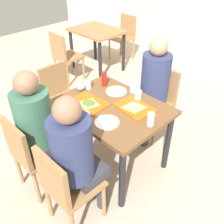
{
  "coord_description": "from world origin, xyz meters",
  "views": [
    {
      "loc": [
        1.43,
        -1.43,
        2.11
      ],
      "look_at": [
        0.0,
        0.0,
        0.68
      ],
      "focal_mm": 40.34,
      "sensor_mm": 36.0,
      "label": 1
    }
  ],
  "objects": [
    {
      "name": "chair_far_side",
      "position": [
        0.0,
        0.79,
        0.5
      ],
      "size": [
        0.4,
        0.4,
        0.85
      ],
      "color": "#9E7247",
      "rests_on": "ground_plane"
    },
    {
      "name": "person_far_side",
      "position": [
        -0.0,
        0.65,
        0.75
      ],
      "size": [
        0.32,
        0.42,
        1.26
      ],
      "color": "#383842",
      "rests_on": "ground_plane"
    },
    {
      "name": "main_table",
      "position": [
        0.0,
        0.0,
        0.64
      ],
      "size": [
        1.06,
        0.81,
        0.75
      ],
      "color": "brown",
      "rests_on": "ground_plane"
    },
    {
      "name": "tray_red_far",
      "position": [
        0.19,
        0.12,
        0.76
      ],
      "size": [
        0.39,
        0.3,
        0.02
      ],
      "primitive_type": "cube",
      "rotation": [
        0.0,
        0.0,
        -0.13
      ],
      "color": "#D85914",
      "rests_on": "main_table"
    },
    {
      "name": "foil_bundle",
      "position": [
        -0.45,
        -0.02,
        0.8
      ],
      "size": [
        0.1,
        0.1,
        0.1
      ],
      "primitive_type": "sphere",
      "color": "silver",
      "rests_on": "main_table"
    },
    {
      "name": "person_in_brown_jacket",
      "position": [
        0.26,
        -0.65,
        0.75
      ],
      "size": [
        0.32,
        0.42,
        1.26
      ],
      "color": "#383842",
      "rests_on": "ground_plane"
    },
    {
      "name": "plastic_cup_a",
      "position": [
        -0.03,
        0.34,
        0.8
      ],
      "size": [
        0.07,
        0.07,
        0.1
      ],
      "primitive_type": "cylinder",
      "color": "white",
      "rests_on": "main_table"
    },
    {
      "name": "paper_plate_near_edge",
      "position": [
        0.16,
        -0.22,
        0.75
      ],
      "size": [
        0.22,
        0.22,
        0.01
      ],
      "primitive_type": "cylinder",
      "color": "white",
      "rests_on": "main_table"
    },
    {
      "name": "background_table",
      "position": [
        -1.89,
        1.51,
        0.62
      ],
      "size": [
        0.9,
        0.7,
        0.75
      ],
      "color": "#9E7247",
      "rests_on": "ground_plane"
    },
    {
      "name": "chair_near_left",
      "position": [
        -0.26,
        -0.79,
        0.5
      ],
      "size": [
        0.4,
        0.4,
        0.85
      ],
      "color": "#9E7247",
      "rests_on": "ground_plane"
    },
    {
      "name": "background_chair_near",
      "position": [
        -1.89,
        0.78,
        0.5
      ],
      "size": [
        0.4,
        0.4,
        0.85
      ],
      "color": "#9E7247",
      "rests_on": "ground_plane"
    },
    {
      "name": "plastic_cup_c",
      "position": [
        -0.42,
        0.06,
        0.8
      ],
      "size": [
        0.07,
        0.07,
        0.1
      ],
      "primitive_type": "cylinder",
      "color": "white",
      "rests_on": "main_table"
    },
    {
      "name": "condiment_bottle",
      "position": [
        -0.34,
        0.22,
        0.83
      ],
      "size": [
        0.06,
        0.06,
        0.16
      ],
      "primitive_type": "cylinder",
      "color": "red",
      "rests_on": "main_table"
    },
    {
      "name": "person_in_red",
      "position": [
        -0.26,
        -0.65,
        0.75
      ],
      "size": [
        0.32,
        0.42,
        1.26
      ],
      "color": "#383842",
      "rests_on": "ground_plane"
    },
    {
      "name": "soda_can",
      "position": [
        0.45,
        0.02,
        0.81
      ],
      "size": [
        0.07,
        0.07,
        0.12
      ],
      "primitive_type": "cylinder",
      "color": "#B7BCC6",
      "rests_on": "main_table"
    },
    {
      "name": "paper_plate_center",
      "position": [
        -0.16,
        0.22,
        0.75
      ],
      "size": [
        0.22,
        0.22,
        0.01
      ],
      "primitive_type": "cylinder",
      "color": "white",
      "rests_on": "main_table"
    },
    {
      "name": "tray_red_near",
      "position": [
        -0.19,
        -0.14,
        0.76
      ],
      "size": [
        0.37,
        0.28,
        0.02
      ],
      "primitive_type": "cube",
      "rotation": [
        0.0,
        0.0,
        0.06
      ],
      "color": "#D85914",
      "rests_on": "main_table"
    },
    {
      "name": "plastic_cup_b",
      "position": [
        0.03,
        -0.34,
        0.8
      ],
      "size": [
        0.07,
        0.07,
        0.1
      ],
      "primitive_type": "cylinder",
      "color": "white",
      "rests_on": "main_table"
    },
    {
      "name": "chair_near_right",
      "position": [
        0.26,
        -0.79,
        0.5
      ],
      "size": [
        0.4,
        0.4,
        0.85
      ],
      "color": "#9E7247",
      "rests_on": "ground_plane"
    },
    {
      "name": "background_chair_far",
      "position": [
        -1.89,
        2.24,
        0.5
      ],
      "size": [
        0.4,
        0.4,
        0.85
      ],
      "color": "#9E7247",
      "rests_on": "ground_plane"
    },
    {
      "name": "chair_left_end",
      "position": [
        -0.91,
        0.0,
        0.5
      ],
      "size": [
        0.4,
        0.4,
        0.85
      ],
      "color": "#9E7247",
      "rests_on": "ground_plane"
    },
    {
      "name": "pizza_slice_b",
      "position": [
        0.18,
        0.11,
        0.78
      ],
      "size": [
        0.23,
        0.24,
        0.02
      ],
      "color": "#DBAD60",
      "rests_on": "tray_red_far"
    },
    {
      "name": "pizza_slice_a",
      "position": [
        -0.17,
        -0.15,
        0.78
      ],
      "size": [
        0.23,
        0.22,
        0.02
      ],
      "color": "#DBAD60",
      "rests_on": "tray_red_near"
    },
    {
      "name": "ground_plane",
      "position": [
        0.0,
        0.0,
        -0.01
      ],
      "size": [
        10.0,
        10.0,
        0.02
      ],
      "primitive_type": "cube",
      "color": "#B7A893"
    },
    {
      "name": "plastic_cup_d",
      "position": [
        0.11,
        0.26,
        0.8
      ],
      "size": [
        0.07,
        0.07,
        0.1
      ],
      "primitive_type": "cylinder",
      "color": "white",
      "rests_on": "main_table"
    }
  ]
}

